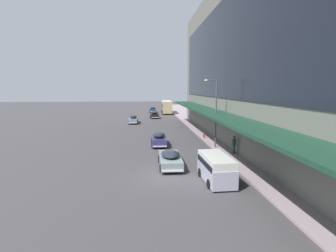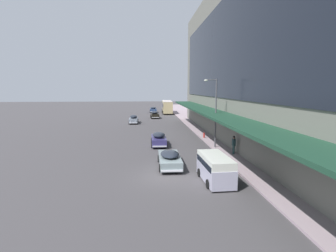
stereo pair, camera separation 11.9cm
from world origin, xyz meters
name	(u,v)px [view 2 (the right image)]	position (x,y,z in m)	size (l,w,h in m)	color
ground	(165,177)	(0.00, 0.00, 0.00)	(240.00, 240.00, 0.00)	#454244
sidewalk_kerb	(300,172)	(11.00, 0.00, 0.07)	(10.00, 180.00, 0.15)	#A48F97
building_facade	(309,39)	(10.95, 0.00, 10.46)	(9.20, 80.00, 20.98)	slate
transit_bus_kerbside_front	(167,106)	(4.31, 52.17, 1.97)	(2.91, 9.88, 3.44)	tan
sedan_second_near	(170,159)	(0.63, 2.71, 0.72)	(1.99, 4.98, 1.43)	gray
sedan_trailing_near	(155,115)	(0.55, 40.77, 0.81)	(2.05, 4.36, 1.65)	black
sedan_second_mid	(159,139)	(0.09, 11.41, 0.81)	(1.84, 4.61, 1.65)	navy
sedan_oncoming_front	(153,110)	(0.57, 55.78, 0.79)	(2.00, 4.55, 1.59)	navy
sedan_oncoming_rear	(134,119)	(-3.90, 32.22, 0.79)	(1.77, 4.76, 1.63)	gray
vw_van	(215,167)	(3.63, -1.17, 1.10)	(2.04, 4.62, 1.96)	#B6B3CB
pedestrian_at_kerb	(234,144)	(7.52, 6.13, 1.18)	(0.33, 0.61, 1.86)	#1B3335
street_lamp	(215,108)	(6.26, 9.27, 4.58)	(1.50, 0.28, 7.71)	#4C4C51
fire_hydrant	(204,135)	(6.45, 15.19, 0.49)	(0.20, 0.40, 0.70)	red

